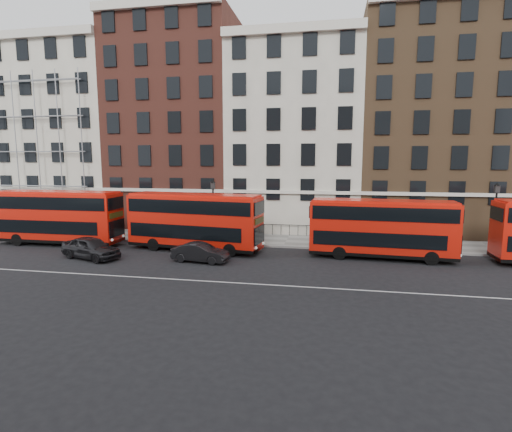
% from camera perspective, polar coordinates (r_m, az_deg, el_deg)
% --- Properties ---
extents(ground, '(120.00, 120.00, 0.00)m').
position_cam_1_polar(ground, '(25.35, 1.75, -8.40)').
color(ground, black).
rests_on(ground, ground).
extents(pavement, '(80.00, 5.00, 0.15)m').
position_cam_1_polar(pavement, '(35.44, 4.42, -3.54)').
color(pavement, slate).
rests_on(pavement, ground).
extents(kerb, '(80.00, 0.30, 0.16)m').
position_cam_1_polar(kerb, '(33.01, 3.93, -4.39)').
color(kerb, gray).
rests_on(kerb, ground).
extents(road_centre_line, '(70.00, 0.12, 0.01)m').
position_cam_1_polar(road_centre_line, '(23.46, 0.98, -9.75)').
color(road_centre_line, white).
rests_on(road_centre_line, ground).
extents(building_terrace, '(64.00, 11.95, 22.00)m').
position_cam_1_polar(building_terrace, '(42.21, 5.28, 12.17)').
color(building_terrace, '#B6B09D').
rests_on(building_terrace, ground).
extents(bus_a, '(10.90, 2.70, 4.57)m').
position_cam_1_polar(bus_a, '(37.72, -26.51, -0.00)').
color(bus_a, red).
rests_on(bus_a, ground).
extents(bus_b, '(11.02, 4.03, 4.53)m').
position_cam_1_polar(bus_b, '(31.90, -8.83, -0.61)').
color(bus_b, red).
rests_on(bus_b, ground).
extents(bus_c, '(10.36, 3.11, 4.30)m').
position_cam_1_polar(bus_c, '(30.31, 17.44, -1.57)').
color(bus_c, red).
rests_on(bus_c, ground).
extents(car_rear, '(5.08, 3.27, 1.61)m').
position_cam_1_polar(car_rear, '(31.60, -22.53, -4.21)').
color(car_rear, '#232326').
rests_on(car_rear, ground).
extents(car_front, '(4.19, 1.88, 1.34)m').
position_cam_1_polar(car_front, '(28.57, -7.95, -5.20)').
color(car_front, black).
rests_on(car_front, ground).
extents(lamp_post_left, '(0.44, 0.44, 5.33)m').
position_cam_1_polar(lamp_post_left, '(34.59, -6.13, 1.20)').
color(lamp_post_left, black).
rests_on(lamp_post_left, pavement).
extents(lamp_post_right, '(0.44, 0.44, 5.33)m').
position_cam_1_polar(lamp_post_right, '(35.21, 30.96, 0.21)').
color(lamp_post_right, black).
rests_on(lamp_post_right, pavement).
extents(iron_railings, '(6.60, 0.06, 1.00)m').
position_cam_1_polar(iron_railings, '(37.48, 4.80, -2.01)').
color(iron_railings, black).
rests_on(iron_railings, pavement).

